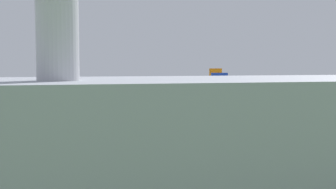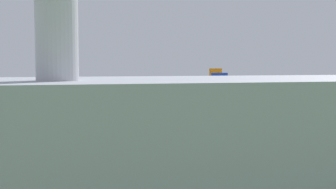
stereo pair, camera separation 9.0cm
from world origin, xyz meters
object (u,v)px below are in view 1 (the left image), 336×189
at_px(no_stopping_sign, 174,94).
at_px(service_car_ops, 129,112).
at_px(service_truck_fuel, 252,108).
at_px(service_truck_baggage, 298,104).
at_px(airliner_main, 169,95).
at_px(airliner_parked_mid, 157,109).
at_px(traffic_cone_orange, 163,97).

bearing_deg(no_stopping_sign, service_car_ops, 63.67).
bearing_deg(service_truck_fuel, service_truck_baggage, -161.19).
xyz_separation_m(service_truck_fuel, service_car_ops, (46.31, -1.18, -0.56)).
bearing_deg(service_truck_baggage, airliner_main, -26.00).
bearing_deg(airliner_parked_mid, service_truck_fuel, -153.56).
relative_size(service_truck_fuel, service_car_ops, 1.41).
xyz_separation_m(service_truck_baggage, traffic_cone_orange, (41.46, -64.43, -1.13)).
height_order(no_stopping_sign, traffic_cone_orange, no_stopping_sign).
bearing_deg(no_stopping_sign, service_truck_fuel, 98.01).
bearing_deg(service_truck_fuel, traffic_cone_orange, -76.89).
distance_m(airliner_parked_mid, service_truck_baggage, 71.78).
distance_m(service_truck_fuel, service_car_ops, 46.33).
distance_m(service_truck_baggage, service_truck_fuel, 25.88).
bearing_deg(traffic_cone_orange, service_car_ops, 67.70).
xyz_separation_m(airliner_parked_mid, traffic_cone_orange, (-24.23, -93.26, -3.81)).
bearing_deg(service_car_ops, airliner_main, -125.90).
bearing_deg(service_truck_fuel, airliner_parked_mid, 26.44).
distance_m(service_truck_baggage, traffic_cone_orange, 76.62).
height_order(service_truck_baggage, no_stopping_sign, no_stopping_sign).
bearing_deg(service_car_ops, service_truck_baggage, -174.22).
bearing_deg(airliner_main, service_truck_baggage, 154.00).
distance_m(no_stopping_sign, traffic_cone_orange, 6.81).
bearing_deg(traffic_cone_orange, service_truck_fuel, 103.11).
bearing_deg(service_truck_fuel, no_stopping_sign, -81.99).
distance_m(service_car_ops, traffic_cone_orange, 77.38).
height_order(service_truck_fuel, no_stopping_sign, no_stopping_sign).
relative_size(airliner_parked_mid, traffic_cone_orange, 93.12).
bearing_deg(airliner_main, service_car_ops, 54.10).
relative_size(airliner_main, traffic_cone_orange, 98.42).
bearing_deg(airliner_main, service_truck_fuel, 126.87).
height_order(service_car_ops, no_stopping_sign, no_stopping_sign).
distance_m(airliner_main, service_truck_fuel, 40.11).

